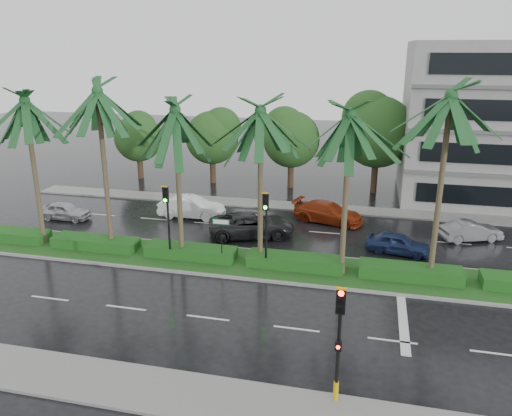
% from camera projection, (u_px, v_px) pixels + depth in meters
% --- Properties ---
extents(ground, '(120.00, 120.00, 0.00)m').
position_uv_depth(ground, '(237.00, 271.00, 26.92)').
color(ground, black).
rests_on(ground, ground).
extents(near_sidewalk, '(40.00, 2.40, 0.12)m').
position_uv_depth(near_sidewalk, '(161.00, 391.00, 17.45)').
color(near_sidewalk, slate).
rests_on(near_sidewalk, ground).
extents(far_sidewalk, '(40.00, 2.00, 0.12)m').
position_uv_depth(far_sidewalk, '(279.00, 205.00, 38.02)').
color(far_sidewalk, slate).
rests_on(far_sidewalk, ground).
extents(median, '(36.00, 4.00, 0.15)m').
position_uv_depth(median, '(242.00, 263.00, 27.82)').
color(median, gray).
rests_on(median, ground).
extents(hedge, '(35.20, 1.40, 0.60)m').
position_uv_depth(hedge, '(242.00, 256.00, 27.71)').
color(hedge, '#164E19').
rests_on(hedge, median).
extents(lane_markings, '(34.00, 13.06, 0.01)m').
position_uv_depth(lane_markings, '(291.00, 280.00, 25.86)').
color(lane_markings, silver).
rests_on(lane_markings, ground).
extents(palm_row, '(26.30, 4.20, 10.11)m').
position_uv_depth(palm_row, '(217.00, 116.00, 25.63)').
color(palm_row, '#49402A').
rests_on(palm_row, median).
extents(signal_near, '(0.34, 0.45, 4.36)m').
position_uv_depth(signal_near, '(339.00, 340.00, 16.15)').
color(signal_near, black).
rests_on(signal_near, near_sidewalk).
extents(signal_median_left, '(0.34, 0.42, 4.36)m').
position_uv_depth(signal_median_left, '(167.00, 212.00, 27.14)').
color(signal_median_left, black).
rests_on(signal_median_left, median).
extents(signal_median_right, '(0.34, 0.42, 4.36)m').
position_uv_depth(signal_median_right, '(266.00, 219.00, 25.95)').
color(signal_median_right, black).
rests_on(signal_median_right, median).
extents(street_sign, '(0.95, 0.09, 2.60)m').
position_uv_depth(street_sign, '(221.00, 230.00, 26.93)').
color(street_sign, black).
rests_on(street_sign, median).
extents(bg_trees, '(32.36, 5.76, 8.33)m').
position_uv_depth(bg_trees, '(309.00, 135.00, 41.49)').
color(bg_trees, '#3A2B1A').
rests_on(bg_trees, ground).
extents(car_silver, '(1.47, 3.60, 1.22)m').
position_uv_depth(car_silver, '(65.00, 211.00, 34.90)').
color(car_silver, '#AFB2B7').
rests_on(car_silver, ground).
extents(car_white, '(1.67, 4.64, 1.52)m').
position_uv_depth(car_white, '(191.00, 207.00, 35.22)').
color(car_white, white).
rests_on(car_white, ground).
extents(car_darkgrey, '(4.09, 5.94, 1.51)m').
position_uv_depth(car_darkgrey, '(252.00, 225.00, 31.77)').
color(car_darkgrey, '#242427').
rests_on(car_darkgrey, ground).
extents(car_red, '(3.17, 5.21, 1.41)m').
position_uv_depth(car_red, '(328.00, 212.00, 34.33)').
color(car_red, maroon).
rests_on(car_red, ground).
extents(car_blue, '(2.04, 3.81, 1.23)m').
position_uv_depth(car_blue, '(398.00, 243.00, 29.13)').
color(car_blue, navy).
rests_on(car_blue, ground).
extents(car_grey, '(2.58, 3.99, 1.24)m').
position_uv_depth(car_grey, '(471.00, 231.00, 31.08)').
color(car_grey, slate).
rests_on(car_grey, ground).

